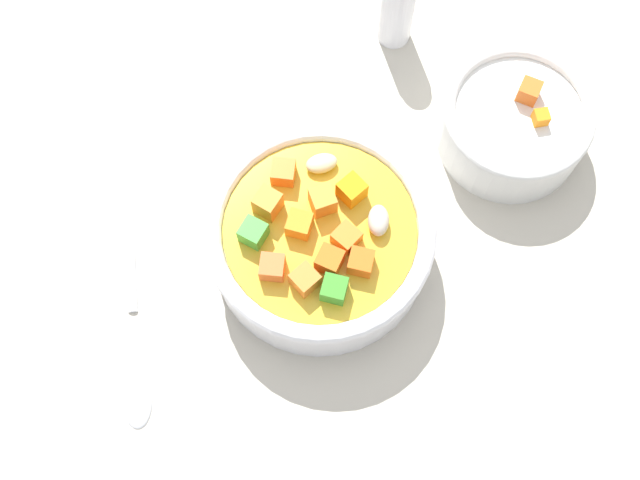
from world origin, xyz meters
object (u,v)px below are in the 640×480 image
at_px(spoon, 133,320).
at_px(side_bowl_small, 510,119).
at_px(soup_bowl_main, 320,238).
at_px(pepper_shaker, 398,3).

height_order(spoon, side_bowl_small, side_bowl_small).
relative_size(soup_bowl_main, spoon, 0.85).
bearing_deg(side_bowl_small, soup_bowl_main, 91.61).
bearing_deg(soup_bowl_main, spoon, 78.78).
relative_size(spoon, side_bowl_small, 1.69).
bearing_deg(pepper_shaker, soup_bowl_main, 129.59).
xyz_separation_m(side_bowl_small, pepper_shaker, (0.12, 0.02, 0.02)).
relative_size(soup_bowl_main, pepper_shaker, 1.87).
bearing_deg(side_bowl_small, spoon, 85.80).
bearing_deg(spoon, side_bowl_small, 111.36).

